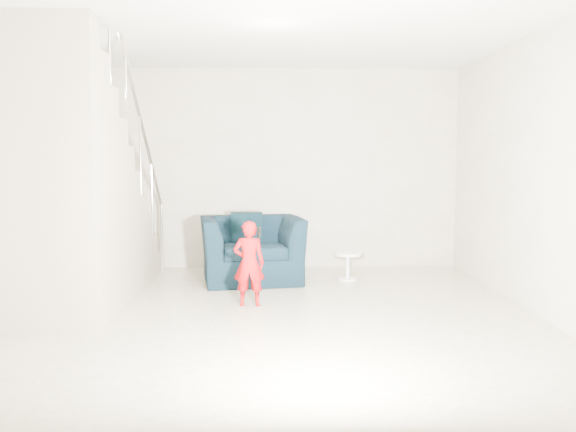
% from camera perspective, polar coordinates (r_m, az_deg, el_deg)
% --- Properties ---
extents(floor, '(5.50, 5.50, 0.00)m').
position_cam_1_polar(floor, '(5.77, -1.21, -9.57)').
color(floor, gray).
rests_on(floor, ground).
extents(ceiling, '(5.50, 5.50, 0.00)m').
position_cam_1_polar(ceiling, '(5.71, -1.27, 17.63)').
color(ceiling, silver).
rests_on(ceiling, back_wall).
extents(back_wall, '(5.00, 0.00, 5.00)m').
position_cam_1_polar(back_wall, '(8.33, -1.30, 4.43)').
color(back_wall, '#ACA08C').
rests_on(back_wall, floor).
extents(front_wall, '(5.00, 0.00, 5.00)m').
position_cam_1_polar(front_wall, '(2.83, -1.08, 2.55)').
color(front_wall, '#ACA08C').
rests_on(front_wall, floor).
extents(right_wall, '(0.00, 5.50, 5.50)m').
position_cam_1_polar(right_wall, '(6.12, 22.92, 3.66)').
color(right_wall, '#ACA08C').
rests_on(right_wall, floor).
extents(armchair, '(1.35, 1.22, 0.78)m').
position_cam_1_polar(armchair, '(7.46, -3.43, -3.10)').
color(armchair, black).
rests_on(armchair, floor).
extents(toddler, '(0.32, 0.21, 0.87)m').
position_cam_1_polar(toddler, '(6.19, -3.67, -4.44)').
color(toddler, '#9E0510').
rests_on(toddler, floor).
extents(side_table, '(0.34, 0.34, 0.34)m').
position_cam_1_polar(side_table, '(7.53, 5.60, -4.25)').
color(side_table, white).
rests_on(side_table, floor).
extents(staircase, '(1.02, 3.03, 3.62)m').
position_cam_1_polar(staircase, '(6.46, -19.26, 0.27)').
color(staircase, '#ADA089').
rests_on(staircase, floor).
extents(cushion, '(0.39, 0.19, 0.39)m').
position_cam_1_polar(cushion, '(7.69, -3.88, -1.06)').
color(cushion, black).
rests_on(cushion, armchair).
extents(throw, '(0.05, 0.51, 0.57)m').
position_cam_1_polar(throw, '(7.40, -7.22, -2.41)').
color(throw, black).
rests_on(throw, armchair).
extents(phone, '(0.03, 0.05, 0.10)m').
position_cam_1_polar(phone, '(6.09, -2.73, -1.53)').
color(phone, black).
rests_on(phone, toddler).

